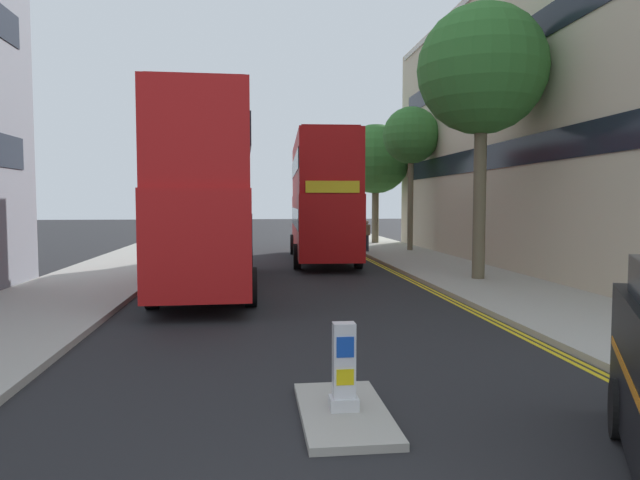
{
  "coord_description": "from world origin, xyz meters",
  "views": [
    {
      "loc": [
        -1.13,
        -2.83,
        2.72
      ],
      "look_at": [
        0.5,
        11.0,
        1.8
      ],
      "focal_mm": 32.06,
      "sensor_mm": 36.0,
      "label": 1
    }
  ],
  "objects_px": {
    "keep_left_bollard": "(344,370)",
    "double_decker_bus_oncoming": "(322,196)",
    "pedestrian_far": "(367,235)",
    "double_decker_bus_away": "(209,192)"
  },
  "relations": [
    {
      "from": "double_decker_bus_away",
      "to": "pedestrian_far",
      "type": "bearing_deg",
      "value": 57.2
    },
    {
      "from": "keep_left_bollard",
      "to": "double_decker_bus_away",
      "type": "height_order",
      "value": "double_decker_bus_away"
    },
    {
      "from": "double_decker_bus_oncoming",
      "to": "pedestrian_far",
      "type": "relative_size",
      "value": 6.73
    },
    {
      "from": "double_decker_bus_oncoming",
      "to": "pedestrian_far",
      "type": "xyz_separation_m",
      "value": [
        2.79,
        3.27,
        -2.04
      ]
    },
    {
      "from": "keep_left_bollard",
      "to": "pedestrian_far",
      "type": "distance_m",
      "value": 23.1
    },
    {
      "from": "keep_left_bollard",
      "to": "pedestrian_far",
      "type": "height_order",
      "value": "pedestrian_far"
    },
    {
      "from": "double_decker_bus_away",
      "to": "double_decker_bus_oncoming",
      "type": "bearing_deg",
      "value": 60.74
    },
    {
      "from": "pedestrian_far",
      "to": "keep_left_bollard",
      "type": "bearing_deg",
      "value": -102.1
    },
    {
      "from": "keep_left_bollard",
      "to": "double_decker_bus_oncoming",
      "type": "relative_size",
      "value": 0.1
    },
    {
      "from": "keep_left_bollard",
      "to": "double_decker_bus_away",
      "type": "bearing_deg",
      "value": 102.56
    }
  ]
}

